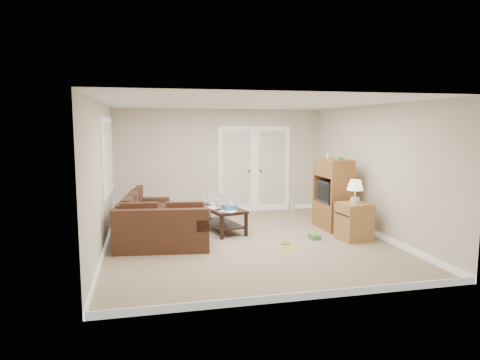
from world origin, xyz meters
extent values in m
plane|color=tan|center=(0.00, 0.00, 0.00)|extent=(5.50, 5.50, 0.00)
cube|color=white|center=(0.00, 0.00, 2.50)|extent=(5.00, 5.50, 0.02)
cube|color=beige|center=(-2.50, 0.00, 1.25)|extent=(0.02, 5.50, 2.50)
cube|color=beige|center=(2.50, 0.00, 1.25)|extent=(0.02, 5.50, 2.50)
cube|color=beige|center=(0.00, 2.75, 1.25)|extent=(5.00, 0.02, 2.50)
cube|color=beige|center=(0.00, -2.75, 1.25)|extent=(5.00, 0.02, 2.50)
cube|color=white|center=(0.40, 2.72, 1.02)|extent=(0.90, 0.04, 2.13)
cube|color=white|center=(1.30, 2.72, 1.02)|extent=(0.90, 0.04, 2.13)
cube|color=white|center=(0.40, 2.69, 1.07)|extent=(0.68, 0.02, 1.80)
cube|color=white|center=(1.30, 2.69, 1.07)|extent=(0.68, 0.02, 1.80)
cube|color=white|center=(-2.47, 1.00, 1.55)|extent=(0.04, 1.92, 1.42)
cube|color=white|center=(-2.44, 1.00, 1.55)|extent=(0.02, 1.74, 1.24)
cube|color=#482A1C|center=(-1.80, 0.93, 0.19)|extent=(1.03, 2.11, 0.37)
cube|color=#482A1C|center=(-2.09, 0.96, 0.56)|extent=(0.46, 2.04, 0.38)
cube|color=#482A1C|center=(-1.69, 1.83, 0.47)|extent=(0.81, 0.31, 0.19)
cube|color=#482A1C|center=(-1.73, 0.92, 0.42)|extent=(0.76, 1.99, 0.11)
cube|color=#482A1C|center=(-1.53, -0.13, 0.19)|extent=(1.67, 0.98, 0.37)
cube|color=#482A1C|center=(-1.56, -0.42, 0.56)|extent=(1.60, 0.40, 0.38)
cube|color=#482A1C|center=(-0.84, -0.21, 0.47)|extent=(0.31, 0.81, 0.19)
cube|color=#482A1C|center=(-1.52, -0.06, 0.42)|extent=(1.55, 0.71, 0.11)
cube|color=black|center=(-0.84, -0.21, 0.58)|extent=(0.37, 0.74, 0.03)
cube|color=#AC2512|center=(-0.82, -0.02, 0.60)|extent=(0.29, 0.14, 0.02)
cube|color=black|center=(-0.31, 0.83, 0.46)|extent=(0.87, 1.30, 0.05)
cube|color=black|center=(-0.31, 0.83, 0.16)|extent=(0.76, 1.20, 0.03)
cylinder|color=silver|center=(-0.40, 0.75, 0.58)|extent=(0.10, 0.10, 0.17)
cylinder|color=#AC2512|center=(-0.40, 0.75, 0.74)|extent=(0.01, 0.01, 0.15)
cube|color=#3670B1|center=(-0.21, 0.52, 0.54)|extent=(0.26, 0.18, 0.10)
cube|color=white|center=(-0.28, 0.72, 0.49)|extent=(0.54, 0.73, 0.00)
cube|color=brown|center=(1.95, 0.59, 0.27)|extent=(0.52, 0.91, 0.54)
cube|color=brown|center=(1.95, 0.59, 1.25)|extent=(0.52, 0.91, 0.36)
cube|color=black|center=(1.93, 0.59, 0.76)|extent=(0.45, 0.55, 0.45)
cube|color=black|center=(1.71, 0.58, 0.78)|extent=(0.02, 0.47, 0.36)
cube|color=#3E8940|center=(1.96, 0.36, 1.46)|extent=(0.11, 0.16, 0.05)
cylinder|color=silver|center=(1.94, 0.86, 1.49)|extent=(0.06, 0.06, 0.11)
cube|color=#A9743E|center=(1.97, -0.33, 0.34)|extent=(0.59, 0.59, 0.69)
cylinder|color=beige|center=(1.97, -0.33, 0.74)|extent=(0.17, 0.17, 0.11)
cylinder|color=beige|center=(1.97, -0.33, 0.87)|extent=(0.03, 0.03, 0.15)
cone|color=white|center=(1.97, -0.33, 1.03)|extent=(0.30, 0.30, 0.19)
cube|color=silver|center=(1.75, 2.45, 0.15)|extent=(0.14, 0.12, 0.30)
cube|color=gold|center=(0.55, -0.63, 0.00)|extent=(0.32, 0.29, 0.01)
cube|color=#3E8940|center=(1.27, -0.14, 0.04)|extent=(0.18, 0.23, 0.08)
imported|color=olive|center=(0.58, -0.26, 0.01)|extent=(0.22, 0.25, 0.02)
camera|label=1|loc=(-1.81, -7.42, 2.11)|focal=32.00mm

